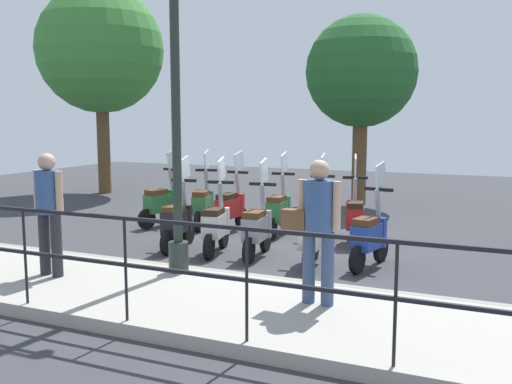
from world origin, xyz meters
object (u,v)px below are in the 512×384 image
(scooter_near_1, at_px, (311,234))
(scooter_near_3, at_px, (216,224))
(scooter_far_2, at_px, (279,210))
(scooter_far_3, at_px, (231,207))
(scooter_far_0, at_px, (355,217))
(scooter_far_4, at_px, (203,204))
(tree_distant, at_px, (361,73))
(scooter_near_2, at_px, (257,227))
(scooter_far_1, at_px, (319,214))
(scooter_far_5, at_px, (162,203))
(pedestrian_with_bag, at_px, (317,221))
(scooter_near_4, at_px, (178,221))
(pedestrian_distant, at_px, (49,205))
(scooter_near_0, at_px, (370,235))
(tree_large, at_px, (100,50))
(lamp_post_near, at_px, (176,120))

(scooter_near_1, bearing_deg, scooter_near_3, 76.47)
(scooter_far_2, bearing_deg, scooter_far_3, 90.34)
(scooter_far_0, height_order, scooter_far_4, same)
(tree_distant, height_order, scooter_far_3, tree_distant)
(scooter_far_0, bearing_deg, scooter_near_2, 128.44)
(tree_distant, height_order, scooter_far_1, tree_distant)
(scooter_far_4, xyz_separation_m, scooter_far_5, (-0.16, 0.85, 0.00))
(scooter_far_1, xyz_separation_m, scooter_far_2, (0.10, 0.81, 0.00))
(pedestrian_with_bag, xyz_separation_m, tree_distant, (8.22, 1.50, 2.18))
(scooter_near_2, distance_m, scooter_near_4, 1.43)
(pedestrian_distant, bearing_deg, scooter_far_4, -173.87)
(scooter_near_4, bearing_deg, pedestrian_distant, 163.83)
(tree_distant, xyz_separation_m, scooter_near_1, (-6.17, -0.77, -2.78))
(scooter_near_0, height_order, scooter_far_2, same)
(scooter_near_4, distance_m, scooter_far_5, 2.11)
(scooter_far_0, bearing_deg, scooter_far_5, 74.84)
(scooter_near_0, distance_m, scooter_far_1, 1.93)
(scooter_far_1, bearing_deg, scooter_near_4, 123.60)
(scooter_near_4, bearing_deg, scooter_far_1, -57.07)
(tree_large, distance_m, scooter_far_3, 7.75)
(scooter_near_1, xyz_separation_m, scooter_near_4, (0.11, 2.36, 0.00))
(pedestrian_distant, xyz_separation_m, scooter_far_1, (4.07, -2.34, -0.60))
(scooter_near_0, xyz_separation_m, scooter_far_5, (1.49, 4.52, 0.00))
(tree_distant, bearing_deg, lamp_post_near, 175.70)
(pedestrian_with_bag, bearing_deg, scooter_near_1, 23.30)
(tree_large, relative_size, tree_distant, 1.25)
(scooter_near_3, bearing_deg, scooter_near_2, -98.88)
(pedestrian_distant, distance_m, scooter_far_3, 4.18)
(scooter_near_1, bearing_deg, lamp_post_near, 128.83)
(scooter_near_0, relative_size, scooter_near_2, 1.00)
(pedestrian_with_bag, relative_size, scooter_far_3, 1.03)
(scooter_near_2, relative_size, scooter_near_3, 1.00)
(scooter_near_1, bearing_deg, scooter_far_4, 46.97)
(pedestrian_distant, height_order, scooter_far_0, pedestrian_distant)
(tree_large, height_order, scooter_far_5, tree_large)
(pedestrian_distant, distance_m, scooter_near_0, 4.45)
(scooter_near_2, xyz_separation_m, scooter_far_0, (1.54, -1.16, 0.00))
(scooter_near_0, height_order, scooter_near_3, same)
(scooter_far_3, bearing_deg, scooter_near_1, -124.94)
(lamp_post_near, bearing_deg, scooter_near_4, 31.68)
(scooter_near_0, distance_m, scooter_far_3, 3.35)
(scooter_near_1, relative_size, scooter_far_1, 1.00)
(scooter_near_0, bearing_deg, pedestrian_with_bag, -170.63)
(tree_large, relative_size, scooter_near_0, 3.79)
(scooter_near_3, bearing_deg, scooter_far_2, -24.66)
(lamp_post_near, distance_m, scooter_near_2, 2.39)
(tree_distant, height_order, scooter_near_4, tree_distant)
(scooter_near_2, bearing_deg, tree_large, 48.58)
(pedestrian_with_bag, relative_size, scooter_far_1, 1.03)
(scooter_near_3, height_order, scooter_far_3, same)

